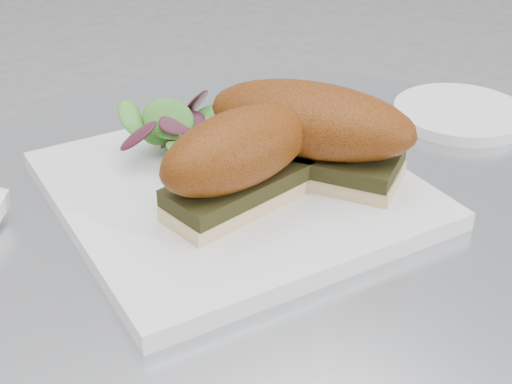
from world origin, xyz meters
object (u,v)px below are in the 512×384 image
Objects in this scene: plate at (233,189)px; saucer at (460,113)px; sandwich_right at (310,129)px; sandwich_left at (239,159)px.

plate is 0.28m from saucer.
sandwich_right is at bearing -21.51° from plate.
sandwich_left is at bearing -114.88° from sandwich_right.
saucer is at bearing 64.02° from sandwich_right.
sandwich_left is 0.08m from sandwich_right.
plate is 1.45× the size of sandwich_right.
plate is 1.87× the size of sandwich_left.
sandwich_left reaches higher than plate.
sandwich_right is (0.08, 0.01, -0.00)m from sandwich_left.
sandwich_right is 0.23m from saucer.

